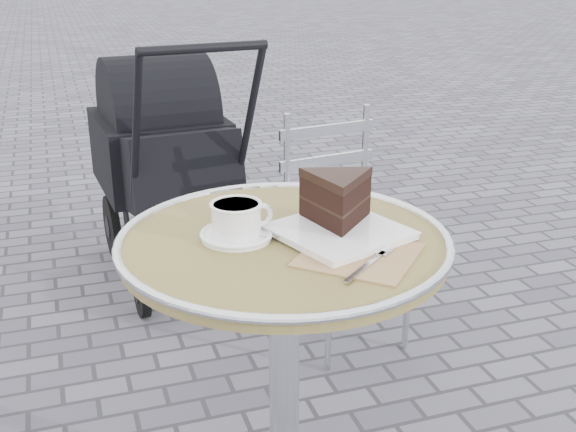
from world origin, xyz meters
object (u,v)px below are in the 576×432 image
object	(u,v)px
cake_plate_set	(339,206)
baby_stroller	(167,166)
cappuccino_set	(237,222)
bistro_chair	(336,201)
cafe_table	(284,306)

from	to	relation	value
cake_plate_set	baby_stroller	size ratio (longest dim) A/B	0.40
baby_stroller	cake_plate_set	bearing A→B (deg)	-88.84
baby_stroller	cappuccino_set	bearing A→B (deg)	-97.28
cappuccino_set	baby_stroller	bearing A→B (deg)	81.95
cake_plate_set	cappuccino_set	bearing A→B (deg)	151.15
cappuccino_set	bistro_chair	distance (m)	0.97
cappuccino_set	bistro_chair	bearing A→B (deg)	49.50
cafe_table	cake_plate_set	bearing A→B (deg)	-1.77
bistro_chair	baby_stroller	world-z (taller)	baby_stroller
cake_plate_set	bistro_chair	xyz separation A→B (m)	(0.32, 0.80, -0.30)
cappuccino_set	cake_plate_set	bearing A→B (deg)	-14.92
cafe_table	cake_plate_set	world-z (taller)	cake_plate_set
cafe_table	bistro_chair	distance (m)	0.91
cappuccino_set	bistro_chair	size ratio (longest dim) A/B	0.21
cappuccino_set	baby_stroller	world-z (taller)	baby_stroller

